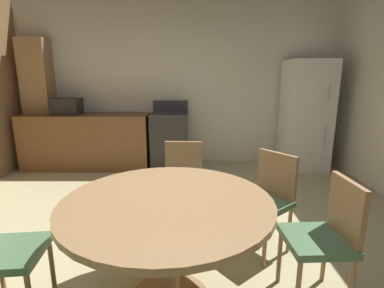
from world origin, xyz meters
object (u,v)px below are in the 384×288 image
(refrigerator, at_px, (305,116))
(microwave, at_px, (66,106))
(chair_east, at_px, (326,233))
(oven_range, at_px, (170,140))
(dining_table, at_px, (167,221))
(chair_northeast, at_px, (267,196))
(chair_north, at_px, (183,180))

(refrigerator, distance_m, microwave, 3.88)
(microwave, relative_size, chair_east, 0.51)
(oven_range, distance_m, chair_east, 3.25)
(microwave, height_order, dining_table, microwave)
(microwave, relative_size, chair_northeast, 0.51)
(dining_table, bearing_deg, oven_range, 94.01)
(chair_north, relative_size, chair_east, 1.00)
(oven_range, distance_m, refrigerator, 2.25)
(refrigerator, xyz_separation_m, chair_north, (-1.93, -1.94, -0.38))
(chair_northeast, bearing_deg, dining_table, 0.00)
(oven_range, height_order, chair_northeast, oven_range)
(dining_table, distance_m, chair_east, 1.05)
(microwave, relative_size, chair_north, 0.51)
(microwave, bearing_deg, oven_range, 0.12)
(chair_northeast, xyz_separation_m, chair_north, (-0.75, 0.39, 0.00))
(dining_table, relative_size, chair_north, 1.53)
(oven_range, xyz_separation_m, chair_northeast, (1.03, -2.38, 0.03))
(microwave, bearing_deg, chair_east, -45.56)
(microwave, distance_m, chair_east, 4.22)
(refrigerator, xyz_separation_m, chair_northeast, (-1.18, -2.33, -0.38))
(chair_northeast, bearing_deg, oven_range, -105.66)
(oven_range, height_order, dining_table, oven_range)
(dining_table, xyz_separation_m, chair_north, (0.06, 1.05, -0.11))
(oven_range, height_order, microwave, microwave)
(refrigerator, xyz_separation_m, microwave, (-3.88, 0.05, 0.15))
(refrigerator, xyz_separation_m, dining_table, (-2.00, -2.99, -0.27))
(microwave, xyz_separation_m, chair_north, (1.95, -1.99, -0.53))
(chair_east, bearing_deg, oven_range, -69.75)
(dining_table, bearing_deg, chair_east, 2.60)
(oven_range, distance_m, microwave, 1.76)
(chair_north, bearing_deg, dining_table, 0.00)
(refrigerator, xyz_separation_m, chair_east, (-0.95, -2.94, -0.38))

